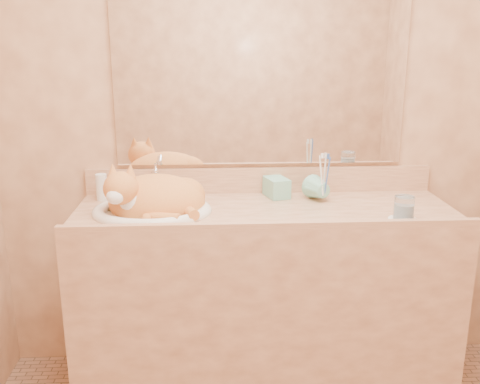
{
  "coord_description": "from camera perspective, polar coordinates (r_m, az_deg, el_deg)",
  "views": [
    {
      "loc": [
        -0.22,
        -1.42,
        1.53
      ],
      "look_at": [
        -0.11,
        0.7,
        0.93
      ],
      "focal_mm": 40.0,
      "sensor_mm": 36.0,
      "label": 1
    }
  ],
  "objects": [
    {
      "name": "saucer",
      "position": [
        2.2,
        16.99,
        -2.88
      ],
      "size": [
        0.12,
        0.12,
        0.01
      ],
      "primitive_type": "cylinder",
      "color": "white",
      "rests_on": "vanity_counter"
    },
    {
      "name": "vanity_counter",
      "position": [
        2.42,
        2.58,
        -11.48
      ],
      "size": [
        1.6,
        0.55,
        0.85
      ],
      "primitive_type": null,
      "color": "#9B6445",
      "rests_on": "floor"
    },
    {
      "name": "mirror",
      "position": [
        2.42,
        2.24,
        12.37
      ],
      "size": [
        1.3,
        0.02,
        0.8
      ],
      "primitive_type": "cube",
      "color": "white",
      "rests_on": "wall_back"
    },
    {
      "name": "cat",
      "position": [
        2.24,
        -9.36,
        -0.42
      ],
      "size": [
        0.45,
        0.38,
        0.22
      ],
      "primitive_type": null,
      "rotation": [
        0.0,
        0.0,
        -0.12
      ],
      "color": "#CD6E2F",
      "rests_on": "sink_basin"
    },
    {
      "name": "wall_front",
      "position": [
        0.55,
        22.29,
        -15.89
      ],
      "size": [
        2.4,
        0.02,
        2.5
      ],
      "primitive_type": "cube",
      "color": "#9D6747",
      "rests_on": "ground"
    },
    {
      "name": "toothbrushes",
      "position": [
        2.33,
        9.02,
        1.95
      ],
      "size": [
        0.04,
        0.04,
        0.23
      ],
      "primitive_type": null,
      "color": "white",
      "rests_on": "toothbrush_cup"
    },
    {
      "name": "toothbrush_cup",
      "position": [
        2.35,
        8.93,
        -0.02
      ],
      "size": [
        0.14,
        0.14,
        0.1
      ],
      "primitive_type": "imported",
      "rotation": [
        0.0,
        0.0,
        0.36
      ],
      "color": "#7AC3AA",
      "rests_on": "vanity_counter"
    },
    {
      "name": "wall_back",
      "position": [
        2.44,
        2.18,
        9.11
      ],
      "size": [
        2.4,
        0.02,
        2.5
      ],
      "primitive_type": "cube",
      "color": "#9D6747",
      "rests_on": "ground"
    },
    {
      "name": "sink_basin",
      "position": [
        2.22,
        -9.41,
        -0.32
      ],
      "size": [
        0.55,
        0.49,
        0.15
      ],
      "primitive_type": null,
      "rotation": [
        0.0,
        0.0,
        0.2
      ],
      "color": "white",
      "rests_on": "vanity_counter"
    },
    {
      "name": "water_glass",
      "position": [
        2.18,
        17.09,
        -1.62
      ],
      "size": [
        0.08,
        0.08,
        0.09
      ],
      "primitive_type": "cylinder",
      "color": "white",
      "rests_on": "saucer"
    },
    {
      "name": "faucet",
      "position": [
        2.4,
        -8.95,
        0.94
      ],
      "size": [
        0.05,
        0.11,
        0.15
      ],
      "primitive_type": null,
      "rotation": [
        0.0,
        0.0,
        0.05
      ],
      "color": "white",
      "rests_on": "vanity_counter"
    },
    {
      "name": "soap_dispenser",
      "position": [
        2.36,
        4.59,
        1.37
      ],
      "size": [
        0.11,
        0.11,
        0.2
      ],
      "primitive_type": "imported",
      "rotation": [
        0.0,
        0.0,
        0.29
      ],
      "color": "#7AC3AA",
      "rests_on": "vanity_counter"
    },
    {
      "name": "lotion_bottle",
      "position": [
        2.45,
        -14.55,
        0.5
      ],
      "size": [
        0.05,
        0.05,
        0.12
      ],
      "primitive_type": "cylinder",
      "color": "white",
      "rests_on": "vanity_counter"
    }
  ]
}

